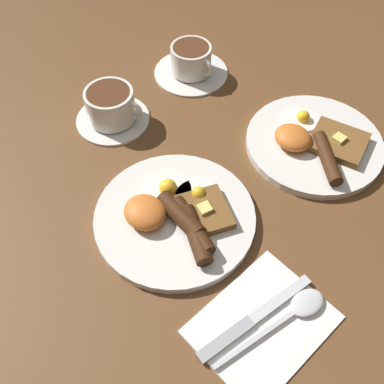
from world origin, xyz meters
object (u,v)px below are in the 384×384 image
at_px(teacup_near, 111,108).
at_px(knife, 250,321).
at_px(breakfast_plate_far, 314,143).
at_px(spoon, 297,310).
at_px(teacup_far, 191,63).
at_px(breakfast_plate_near, 176,216).

bearing_deg(teacup_near, knife, -12.36).
distance_m(breakfast_plate_far, spoon, 0.33).
bearing_deg(spoon, teacup_far, 72.30).
bearing_deg(spoon, breakfast_plate_near, 104.81).
bearing_deg(teacup_far, knife, -33.72).
bearing_deg(knife, spoon, -22.11).
distance_m(breakfast_plate_far, teacup_near, 0.38).
xyz_separation_m(breakfast_plate_far, spoon, (0.18, -0.27, -0.00)).
height_order(breakfast_plate_near, teacup_near, teacup_near).
relative_size(teacup_near, knife, 0.71).
bearing_deg(teacup_near, teacup_far, 91.23).
height_order(breakfast_plate_far, teacup_near, teacup_near).
distance_m(teacup_near, knife, 0.47).
xyz_separation_m(breakfast_plate_near, spoon, (0.23, 0.02, -0.01)).
relative_size(breakfast_plate_far, teacup_near, 1.76).
bearing_deg(breakfast_plate_far, spoon, -55.71).
bearing_deg(spoon, teacup_near, 94.26).
bearing_deg(breakfast_plate_near, knife, -10.46).
height_order(breakfast_plate_near, teacup_far, teacup_far).
bearing_deg(knife, teacup_far, 62.80).
bearing_deg(spoon, knife, 160.25).
xyz_separation_m(teacup_near, teacup_far, (-0.00, 0.21, -0.00)).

